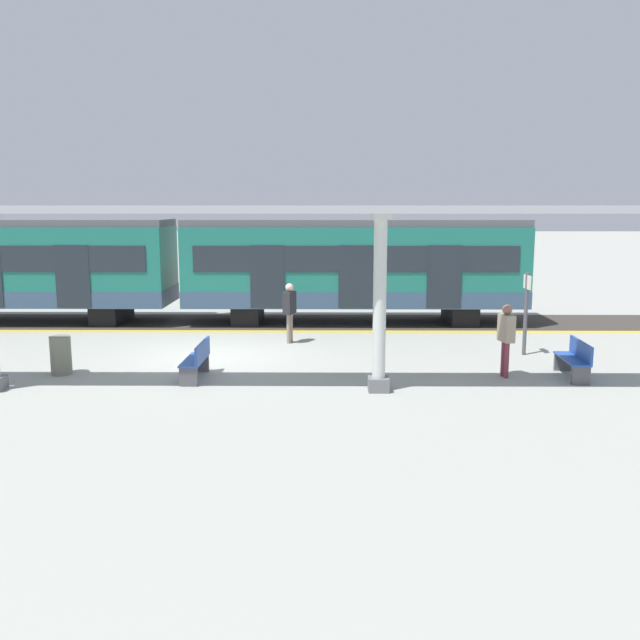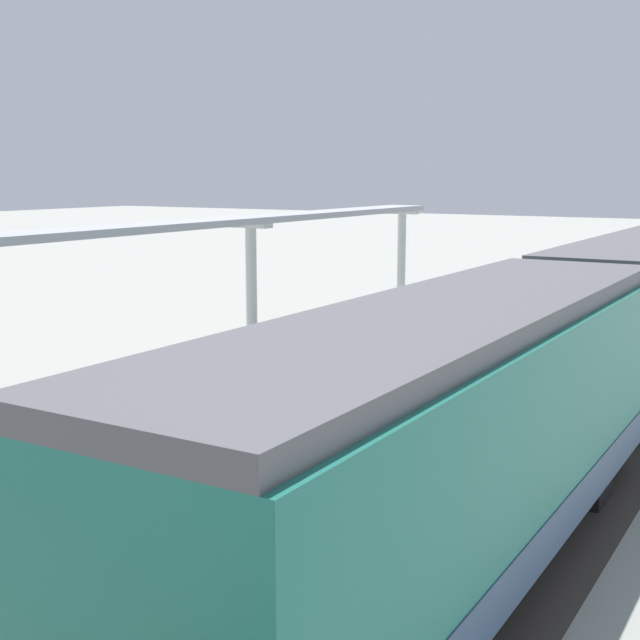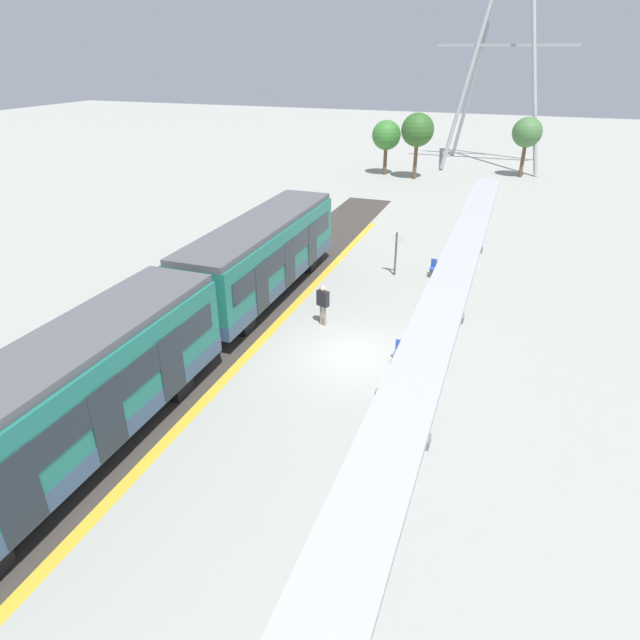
{
  "view_description": "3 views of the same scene",
  "coord_description": "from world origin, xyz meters",
  "px_view_note": "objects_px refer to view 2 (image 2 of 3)",
  "views": [
    {
      "loc": [
        17.45,
        2.99,
        3.94
      ],
      "look_at": [
        1.53,
        2.85,
        1.24
      ],
      "focal_mm": 38.05,
      "sensor_mm": 36.0,
      "label": 1
    },
    {
      "loc": [
        -9.14,
        13.18,
        4.97
      ],
      "look_at": [
        -0.73,
        -0.77,
        2.18
      ],
      "focal_mm": 47.94,
      "sensor_mm": 36.0,
      "label": 2
    },
    {
      "loc": [
        4.72,
        -16.53,
        10.04
      ],
      "look_at": [
        -0.71,
        -1.48,
        2.01
      ],
      "focal_mm": 30.25,
      "sensor_mm": 36.0,
      "label": 3
    }
  ],
  "objects_px": {
    "trash_bin": "(278,367)",
    "passenger_waiting_near_edge": "(292,416)",
    "canopy_pillar_second": "(252,297)",
    "train_far_carriage": "(449,439)",
    "canopy_pillar_nearest": "(401,266)",
    "bench_mid_platform": "(174,395)"
  },
  "relations": [
    {
      "from": "canopy_pillar_second",
      "to": "trash_bin",
      "type": "distance_m",
      "value": 2.22
    },
    {
      "from": "canopy_pillar_second",
      "to": "bench_mid_platform",
      "type": "xyz_separation_m",
      "value": [
        -1.02,
        4.22,
        -1.47
      ]
    },
    {
      "from": "trash_bin",
      "to": "passenger_waiting_near_edge",
      "type": "xyz_separation_m",
      "value": [
        -3.76,
        5.19,
        0.63
      ]
    },
    {
      "from": "canopy_pillar_second",
      "to": "bench_mid_platform",
      "type": "relative_size",
      "value": 2.51
    },
    {
      "from": "bench_mid_platform",
      "to": "passenger_waiting_near_edge",
      "type": "relative_size",
      "value": 0.87
    },
    {
      "from": "train_far_carriage",
      "to": "trash_bin",
      "type": "height_order",
      "value": "train_far_carriage"
    },
    {
      "from": "train_far_carriage",
      "to": "bench_mid_platform",
      "type": "height_order",
      "value": "train_far_carriage"
    },
    {
      "from": "passenger_waiting_near_edge",
      "to": "trash_bin",
      "type": "bearing_deg",
      "value": -54.13
    },
    {
      "from": "trash_bin",
      "to": "passenger_waiting_near_edge",
      "type": "height_order",
      "value": "passenger_waiting_near_edge"
    },
    {
      "from": "passenger_waiting_near_edge",
      "to": "train_far_carriage",
      "type": "bearing_deg",
      "value": 150.69
    },
    {
      "from": "train_far_carriage",
      "to": "trash_bin",
      "type": "bearing_deg",
      "value": -44.52
    },
    {
      "from": "canopy_pillar_second",
      "to": "passenger_waiting_near_edge",
      "type": "relative_size",
      "value": 2.18
    },
    {
      "from": "canopy_pillar_second",
      "to": "bench_mid_platform",
      "type": "height_order",
      "value": "canopy_pillar_second"
    },
    {
      "from": "train_far_carriage",
      "to": "canopy_pillar_second",
      "type": "height_order",
      "value": "canopy_pillar_second"
    },
    {
      "from": "trash_bin",
      "to": "passenger_waiting_near_edge",
      "type": "distance_m",
      "value": 6.44
    },
    {
      "from": "canopy_pillar_nearest",
      "to": "canopy_pillar_second",
      "type": "relative_size",
      "value": 1.0
    },
    {
      "from": "train_far_carriage",
      "to": "trash_bin",
      "type": "distance_m",
      "value": 10.35
    },
    {
      "from": "canopy_pillar_nearest",
      "to": "canopy_pillar_second",
      "type": "xyz_separation_m",
      "value": [
        0.0,
        8.68,
        0.0
      ]
    },
    {
      "from": "canopy_pillar_second",
      "to": "passenger_waiting_near_edge",
      "type": "distance_m",
      "value": 8.04
    },
    {
      "from": "canopy_pillar_nearest",
      "to": "bench_mid_platform",
      "type": "distance_m",
      "value": 13.02
    },
    {
      "from": "canopy_pillar_nearest",
      "to": "passenger_waiting_near_edge",
      "type": "xyz_separation_m",
      "value": [
        -5.16,
        14.79,
        -0.83
      ]
    },
    {
      "from": "canopy_pillar_nearest",
      "to": "passenger_waiting_near_edge",
      "type": "height_order",
      "value": "canopy_pillar_nearest"
    }
  ]
}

